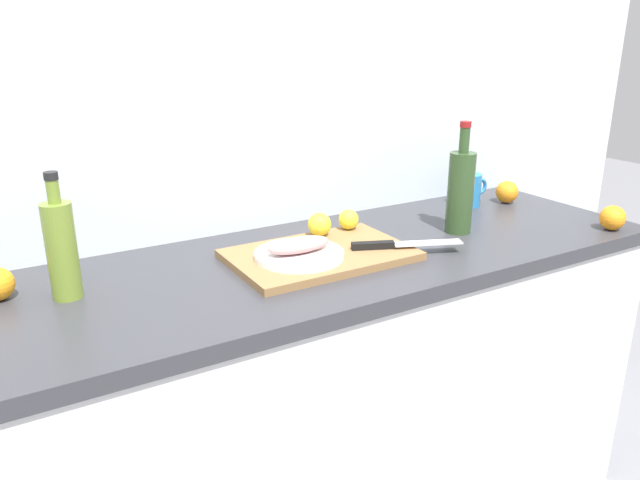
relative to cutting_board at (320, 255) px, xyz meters
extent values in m
cube|color=silver|center=(-0.03, 0.34, 0.34)|extent=(3.20, 0.05, 2.50)
cube|color=white|center=(-0.03, 0.01, -0.48)|extent=(2.00, 0.58, 0.86)
cube|color=#333338|center=(-0.03, 0.01, -0.03)|extent=(2.00, 0.60, 0.04)
cube|color=olive|center=(0.00, 0.00, 0.00)|extent=(0.45, 0.29, 0.02)
cylinder|color=white|center=(-0.07, -0.01, 0.02)|extent=(0.22, 0.22, 0.01)
ellipsoid|color=tan|center=(-0.07, -0.01, 0.04)|extent=(0.17, 0.07, 0.04)
cube|color=silver|center=(0.26, -0.11, 0.02)|extent=(0.18, 0.10, 0.00)
cube|color=black|center=(0.13, -0.05, 0.02)|extent=(0.11, 0.06, 0.02)
sphere|color=yellow|center=(0.16, 0.12, 0.04)|extent=(0.06, 0.06, 0.06)
sphere|color=yellow|center=(0.06, 0.11, 0.04)|extent=(0.06, 0.06, 0.06)
cylinder|color=olive|center=(-0.59, 0.07, 0.10)|extent=(0.06, 0.06, 0.21)
cylinder|color=olive|center=(-0.59, 0.07, 0.23)|extent=(0.03, 0.03, 0.05)
cylinder|color=black|center=(-0.59, 0.07, 0.26)|extent=(0.03, 0.03, 0.02)
cylinder|color=#2D4723|center=(0.45, -0.01, 0.11)|extent=(0.07, 0.07, 0.23)
cylinder|color=#2D4723|center=(0.45, -0.01, 0.26)|extent=(0.03, 0.03, 0.07)
cylinder|color=maroon|center=(0.45, -0.01, 0.30)|extent=(0.03, 0.03, 0.02)
cylinder|color=#2672B2|center=(0.67, 0.18, 0.04)|extent=(0.08, 0.08, 0.11)
torus|color=#2672B2|center=(0.73, 0.18, 0.05)|extent=(0.06, 0.01, 0.06)
sphere|color=orange|center=(0.85, -0.23, 0.03)|extent=(0.07, 0.07, 0.07)
sphere|color=orange|center=(0.81, 0.14, 0.03)|extent=(0.07, 0.07, 0.07)
camera|label=1|loc=(-0.73, -1.24, 0.54)|focal=34.05mm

